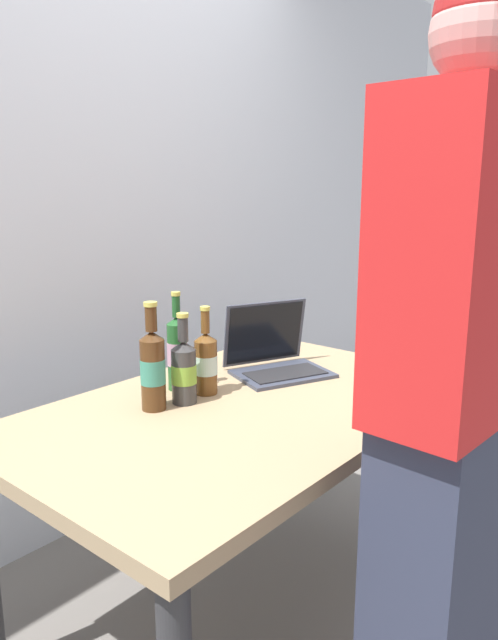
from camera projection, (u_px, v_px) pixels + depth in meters
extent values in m
plane|color=slate|center=(244.00, 614.00, 1.94)|extent=(8.00, 8.00, 0.00)
cube|color=#9E8460|center=(243.00, 410.00, 1.79)|extent=(1.40, 0.88, 0.04)
cylinder|color=#2D2D30|center=(442.00, 481.00, 2.11)|extent=(0.07, 0.07, 0.69)
cylinder|color=#2D2D30|center=(273.00, 426.00, 2.58)|extent=(0.07, 0.07, 0.69)
cube|color=#383D4C|center=(283.00, 374.00, 2.04)|extent=(0.37, 0.32, 0.01)
cube|color=#232326|center=(285.00, 373.00, 2.02)|extent=(0.29, 0.22, 0.00)
cube|color=#383D4C|center=(265.00, 332.00, 2.12)|extent=(0.31, 0.16, 0.23)
cube|color=black|center=(265.00, 332.00, 2.12)|extent=(0.28, 0.15, 0.21)
cylinder|color=#472B14|center=(153.00, 375.00, 1.71)|extent=(0.07, 0.07, 0.21)
cone|color=#472B14|center=(152.00, 335.00, 1.68)|extent=(0.07, 0.07, 0.03)
cylinder|color=#472B14|center=(151.00, 319.00, 1.67)|extent=(0.03, 0.03, 0.07)
cylinder|color=#BFB74C|center=(150.00, 304.00, 1.66)|extent=(0.04, 0.04, 0.01)
cylinder|color=#37826C|center=(153.00, 371.00, 1.71)|extent=(0.07, 0.07, 0.07)
cylinder|color=#1E5123|center=(177.00, 357.00, 1.88)|extent=(0.06, 0.06, 0.21)
cone|color=#1E5123|center=(176.00, 321.00, 1.86)|extent=(0.06, 0.06, 0.02)
cylinder|color=#1E5123|center=(176.00, 306.00, 1.85)|extent=(0.03, 0.03, 0.07)
cylinder|color=#BFB74C|center=(176.00, 294.00, 1.84)|extent=(0.03, 0.03, 0.01)
cylinder|color=#AC819E|center=(177.00, 354.00, 1.88)|extent=(0.06, 0.06, 0.07)
cylinder|color=#333333|center=(184.00, 376.00, 1.77)|extent=(0.07, 0.07, 0.16)
cone|color=#333333|center=(183.00, 345.00, 1.75)|extent=(0.07, 0.07, 0.03)
cylinder|color=#333333|center=(183.00, 329.00, 1.74)|extent=(0.03, 0.03, 0.07)
cylinder|color=#BFB74C|center=(182.00, 315.00, 1.73)|extent=(0.04, 0.04, 0.01)
cylinder|color=#76A735|center=(184.00, 374.00, 1.76)|extent=(0.08, 0.08, 0.06)
cylinder|color=brown|center=(206.00, 367.00, 1.85)|extent=(0.07, 0.07, 0.17)
cone|color=brown|center=(205.00, 337.00, 1.83)|extent=(0.07, 0.07, 0.02)
cylinder|color=brown|center=(205.00, 322.00, 1.81)|extent=(0.03, 0.03, 0.07)
cylinder|color=#BFB74C|center=(205.00, 308.00, 1.81)|extent=(0.03, 0.03, 0.01)
cylinder|color=#AACABE|center=(206.00, 365.00, 1.84)|extent=(0.07, 0.07, 0.06)
cube|color=#2D3347|center=(437.00, 598.00, 1.35)|extent=(0.37, 0.23, 0.90)
cube|color=red|center=(464.00, 262.00, 1.18)|extent=(0.44, 0.24, 0.64)
sphere|color=tan|center=(482.00, 33.00, 1.09)|extent=(0.19, 0.19, 0.19)
sphere|color=maroon|center=(483.00, 14.00, 1.08)|extent=(0.18, 0.18, 0.18)
cube|color=silver|center=(62.00, 204.00, 2.21)|extent=(6.00, 0.10, 2.60)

